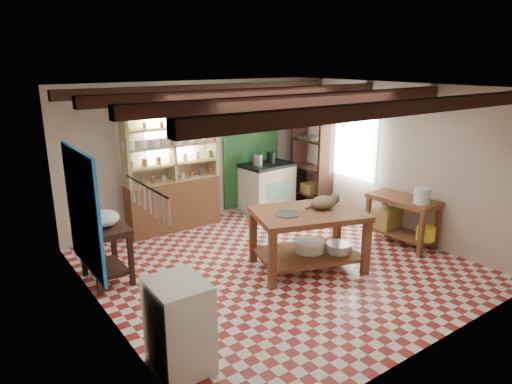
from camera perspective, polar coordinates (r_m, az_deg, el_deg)
floor at (r=6.89m, az=2.74°, el=-9.27°), size 5.00×5.00×0.02m
ceiling at (r=6.23m, az=3.07°, el=12.95°), size 5.00×5.00×0.02m
wall_back at (r=8.48m, az=-7.68°, el=4.85°), size 5.00×0.04×2.60m
wall_front at (r=4.83m, az=21.70°, el=-5.01°), size 5.00×0.04×2.60m
wall_left at (r=5.32m, az=-18.76°, el=-2.80°), size 0.04×5.00×2.60m
wall_right at (r=8.19m, az=16.77°, el=3.89°), size 0.04×5.00×2.60m
ceiling_beams at (r=6.24m, az=3.05°, el=11.85°), size 5.00×3.80×0.15m
blue_wall_patch at (r=6.21m, az=-20.82°, el=-2.23°), size 0.04×1.40×1.60m
green_wall_patch at (r=9.11m, az=-0.61°, el=5.46°), size 1.30×0.04×2.30m
window_back at (r=8.18m, az=-10.83°, el=7.13°), size 0.90×0.02×0.80m
window_right at (r=8.79m, az=11.61°, el=5.73°), size 0.02×1.30×1.20m
utensil_rail at (r=4.11m, az=-13.53°, el=-0.88°), size 0.06×0.90×0.28m
pot_rack at (r=8.64m, az=1.00°, el=11.10°), size 0.86×0.12×0.36m
shelving_unit at (r=8.12m, az=-10.42°, el=2.77°), size 1.70×0.34×2.20m
tall_rack at (r=9.28m, az=7.02°, el=3.97°), size 0.40×0.86×2.00m
work_table at (r=6.71m, az=6.50°, el=-5.92°), size 1.79×1.46×0.87m
stove at (r=9.12m, az=1.39°, el=0.57°), size 1.05×0.75×0.98m
prep_table at (r=6.62m, az=-18.22°, el=-7.31°), size 0.55×0.79×0.80m
white_cabinet at (r=4.69m, az=-9.59°, el=-16.12°), size 0.54×0.64×0.93m
right_counter at (r=7.88m, az=17.73°, el=-3.47°), size 0.62×1.15×0.80m
cat at (r=6.67m, az=8.44°, el=-1.30°), size 0.45×0.36×0.18m
steel_tray at (r=6.38m, az=3.92°, el=-2.75°), size 0.43×0.43×0.02m
basin_large at (r=6.82m, az=6.69°, el=-6.73°), size 0.55×0.55×0.15m
basin_small at (r=6.86m, az=10.27°, el=-6.84°), size 0.46×0.46×0.13m
kettle_left at (r=8.82m, az=0.20°, el=4.04°), size 0.20×0.20×0.22m
kettle_right at (r=9.04m, az=1.90°, el=4.33°), size 0.18×0.18×0.21m
enamel_bowl at (r=6.44m, az=-18.62°, el=-3.15°), size 0.44×0.44×0.22m
white_bucket at (r=7.51m, az=20.05°, el=-0.44°), size 0.26×0.26×0.25m
wicker_basket at (r=8.05m, az=15.95°, el=-3.16°), size 0.46×0.37×0.31m
yellow_tub at (r=7.69m, az=20.44°, el=-4.87°), size 0.31×0.31×0.21m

